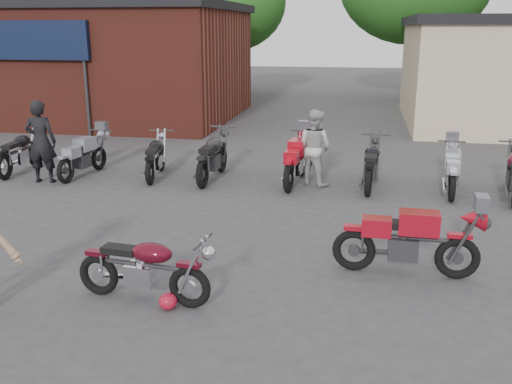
% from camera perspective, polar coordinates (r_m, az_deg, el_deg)
% --- Properties ---
extents(ground, '(90.00, 90.00, 0.00)m').
position_cam_1_polar(ground, '(8.00, -4.43, -8.96)').
color(ground, '#363639').
extents(brick_building, '(12.00, 8.00, 4.00)m').
position_cam_1_polar(brick_building, '(23.70, -17.23, 12.08)').
color(brick_building, maroon).
rests_on(brick_building, ground).
extents(tree_0, '(6.56, 6.56, 8.20)m').
position_cam_1_polar(tree_0, '(33.08, -18.95, 16.55)').
color(tree_0, '#1A5316').
rests_on(tree_0, ground).
extents(tree_1, '(5.92, 5.92, 7.40)m').
position_cam_1_polar(tree_1, '(29.80, -2.92, 16.72)').
color(tree_1, '#1A5316').
rests_on(tree_1, ground).
extents(tree_2, '(7.04, 7.04, 8.80)m').
position_cam_1_polar(tree_2, '(29.07, 15.46, 17.59)').
color(tree_2, '#1A5316').
rests_on(tree_2, ground).
extents(vintage_motorcycle, '(1.82, 0.76, 1.03)m').
position_cam_1_polar(vintage_motorcycle, '(7.38, -11.06, -7.10)').
color(vintage_motorcycle, '#4B0916').
rests_on(vintage_motorcycle, ground).
extents(sportbike, '(1.97, 0.70, 1.14)m').
position_cam_1_polar(sportbike, '(8.26, 15.05, -4.38)').
color(sportbike, '#A60D1E').
rests_on(sportbike, ground).
extents(helmet, '(0.31, 0.31, 0.21)m').
position_cam_1_polar(helmet, '(7.30, -8.79, -10.76)').
color(helmet, '#A71128').
rests_on(helmet, ground).
extents(person_dark, '(0.73, 0.52, 1.87)m').
position_cam_1_polar(person_dark, '(13.65, -20.70, 4.74)').
color(person_dark, black).
rests_on(person_dark, ground).
extents(person_light, '(1.02, 0.95, 1.68)m').
position_cam_1_polar(person_light, '(12.67, 5.85, 4.46)').
color(person_light, '#B1B1AD').
rests_on(person_light, ground).
extents(row_bike_0, '(0.72, 1.95, 1.12)m').
position_cam_1_polar(row_bike_0, '(14.86, -22.51, 3.94)').
color(row_bike_0, black).
rests_on(row_bike_0, ground).
extents(row_bike_1, '(0.84, 1.91, 1.07)m').
position_cam_1_polar(row_bike_1, '(13.99, -16.91, 3.69)').
color(row_bike_1, '#91929E').
rests_on(row_bike_1, ground).
extents(row_bike_2, '(0.90, 1.93, 1.08)m').
position_cam_1_polar(row_bike_2, '(13.49, -10.02, 3.71)').
color(row_bike_2, black).
rests_on(row_bike_2, ground).
extents(row_bike_3, '(0.75, 2.11, 1.21)m').
position_cam_1_polar(row_bike_3, '(13.10, -4.35, 3.84)').
color(row_bike_3, black).
rests_on(row_bike_3, ground).
extents(row_bike_4, '(0.84, 2.09, 1.18)m').
position_cam_1_polar(row_bike_4, '(12.74, 4.05, 3.42)').
color(row_bike_4, '#B50F1E').
rests_on(row_bike_4, ground).
extents(row_bike_5, '(0.80, 2.03, 1.15)m').
position_cam_1_polar(row_bike_5, '(12.66, 11.49, 2.98)').
color(row_bike_5, black).
rests_on(row_bike_5, ground).
extents(row_bike_6, '(0.78, 1.90, 1.07)m').
position_cam_1_polar(row_bike_6, '(12.70, 18.99, 2.28)').
color(row_bike_6, '#91969E').
rests_on(row_bike_6, ground).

